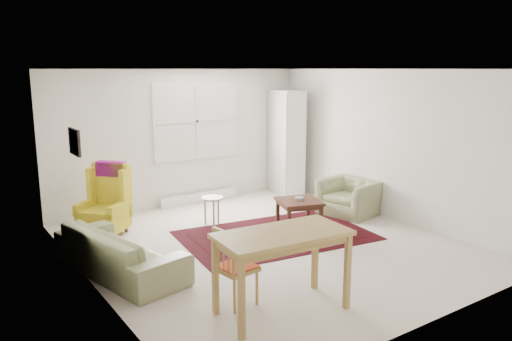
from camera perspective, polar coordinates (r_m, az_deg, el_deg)
room at (r=7.16m, az=0.53°, el=1.52°), size 5.04×5.54×2.51m
rug at (r=7.69m, az=2.28°, el=-7.35°), size 3.03×2.17×0.03m
sofa at (r=6.45m, az=-15.35°, el=-7.92°), size 1.17×2.09×0.80m
armchair at (r=8.85m, az=10.67°, el=-2.63°), size 0.98×1.08×0.73m
wingback_chair at (r=7.89m, az=-17.11°, el=-3.29°), size 0.93×0.92×1.11m
coffee_table at (r=7.85m, az=4.91°, el=-5.14°), size 0.78×0.78×0.51m
stool at (r=8.15m, az=-5.01°, el=-4.62°), size 0.41×0.41×0.47m
cabinet at (r=10.06m, az=3.50°, el=3.18°), size 0.57×0.89×2.08m
desk at (r=5.28m, az=3.01°, el=-11.53°), size 1.43×0.80×0.87m
desk_chair at (r=5.43m, az=-2.24°, el=-10.85°), size 0.42×0.42×0.87m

